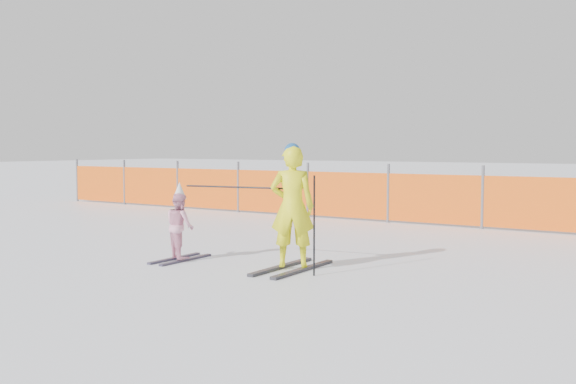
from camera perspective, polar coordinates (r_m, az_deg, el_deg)
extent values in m
plane|color=white|center=(8.35, -1.88, -7.07)|extent=(120.00, 120.00, 0.00)
cube|color=black|center=(8.56, -0.59, -6.65)|extent=(0.09, 1.42, 0.04)
cube|color=black|center=(8.38, 1.36, -6.88)|extent=(0.09, 1.42, 0.04)
imported|color=#FFFD15|center=(8.35, 0.38, -1.31)|extent=(0.68, 0.60, 1.58)
sphere|color=#1A508F|center=(8.32, 0.38, 3.67)|extent=(0.21, 0.21, 0.21)
cube|color=black|center=(9.36, -10.05, -5.83)|extent=(0.09, 1.02, 0.03)
cube|color=black|center=(9.21, -9.04, -5.97)|extent=(0.09, 1.02, 0.03)
imported|color=#F7A1C0|center=(9.21, -9.59, -2.95)|extent=(0.56, 0.51, 0.93)
cone|color=white|center=(9.17, -9.62, 0.13)|extent=(0.19, 0.19, 0.24)
cylinder|color=black|center=(7.97, 2.34, -3.02)|extent=(0.02, 0.02, 1.26)
cylinder|color=black|center=(8.72, -4.86, 0.44)|extent=(1.47, 0.26, 0.02)
cylinder|color=#595960|center=(20.04, -18.23, 1.01)|extent=(0.06, 0.06, 1.25)
cylinder|color=#595960|center=(18.53, -14.34, 0.85)|extent=(0.06, 0.06, 1.25)
cylinder|color=#595960|center=(17.12, -9.78, 0.67)|extent=(0.06, 0.06, 1.25)
cylinder|color=#595960|center=(15.84, -4.44, 0.45)|extent=(0.06, 0.06, 1.25)
cylinder|color=#595960|center=(14.72, 1.77, 0.19)|extent=(0.06, 0.06, 1.25)
cylinder|color=#595960|center=(13.79, 8.90, -0.11)|extent=(0.06, 0.06, 1.25)
cylinder|color=#595960|center=(13.11, 16.91, -0.45)|extent=(0.06, 0.06, 1.25)
cube|color=#F2580C|center=(14.42, 3.85, -0.19)|extent=(17.23, 0.03, 1.00)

